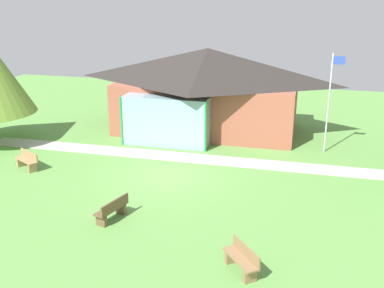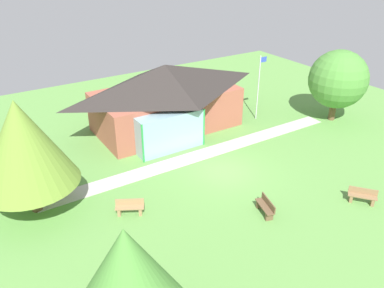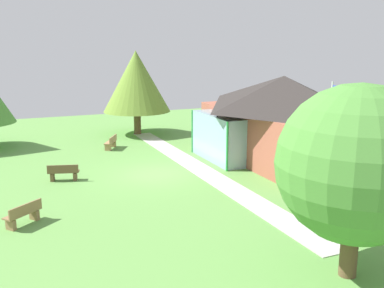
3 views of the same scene
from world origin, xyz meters
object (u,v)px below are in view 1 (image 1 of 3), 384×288
Objects in this scene: pavilion at (206,89)px; bench_mid_left at (27,161)px; bench_front_center at (112,210)px; flagpole at (330,99)px; bench_front_right at (242,260)px.

bench_mid_left is (-6.81, -8.28, -2.15)m from pavilion.
bench_mid_left is at bearing 74.07° from bench_front_center.
bench_mid_left and bench_front_center have the same top height.
pavilion is 7.46× the size of bench_mid_left.
bench_mid_left is (-13.77, -5.97, -2.46)m from flagpole.
flagpole reaches higher than bench_front_right.
bench_front_right is (11.12, -5.85, 0.00)m from bench_mid_left.
pavilion reaches higher than bench_front_right.
bench_front_right is at bearing -102.62° from flagpole.
bench_mid_left is at bearing 23.32° from bench_front_right.
bench_mid_left is 1.06× the size of bench_front_right.
bench_front_center is at bearing -93.78° from pavilion.
flagpole is 3.39× the size of bench_mid_left.
pavilion is 10.93m from bench_mid_left.
bench_front_center is at bearing 28.87° from bench_front_right.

